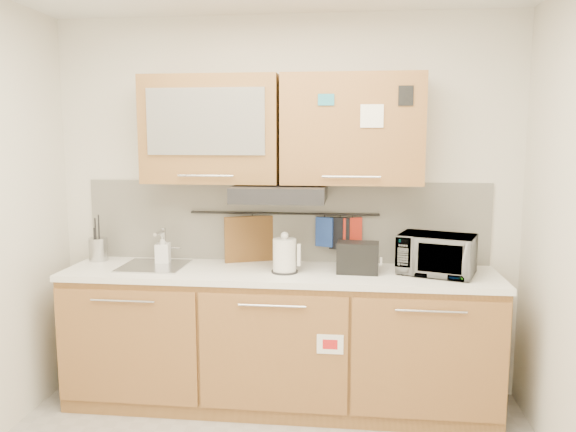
# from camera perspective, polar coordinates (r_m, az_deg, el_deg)

# --- Properties ---
(wall_back) EXTENTS (3.20, 0.00, 3.20)m
(wall_back) POSITION_cam_1_polar(r_m,az_deg,el_deg) (3.91, -0.36, 0.93)
(wall_back) COLOR silver
(wall_back) RESTS_ON ground
(base_cabinet) EXTENTS (2.80, 0.64, 0.88)m
(base_cabinet) POSITION_cam_1_polar(r_m,az_deg,el_deg) (3.83, -0.91, -13.03)
(base_cabinet) COLOR #9C6837
(base_cabinet) RESTS_ON floor
(countertop) EXTENTS (2.82, 0.62, 0.04)m
(countertop) POSITION_cam_1_polar(r_m,az_deg,el_deg) (3.68, -0.93, -5.85)
(countertop) COLOR white
(countertop) RESTS_ON base_cabinet
(backsplash) EXTENTS (2.80, 0.02, 0.56)m
(backsplash) POSITION_cam_1_polar(r_m,az_deg,el_deg) (3.92, -0.38, -0.54)
(backsplash) COLOR silver
(backsplash) RESTS_ON countertop
(upper_cabinets) EXTENTS (1.82, 0.37, 0.70)m
(upper_cabinets) POSITION_cam_1_polar(r_m,az_deg,el_deg) (3.71, -0.77, 8.76)
(upper_cabinets) COLOR #9C6837
(upper_cabinets) RESTS_ON wall_back
(range_hood) EXTENTS (0.60, 0.46, 0.10)m
(range_hood) POSITION_cam_1_polar(r_m,az_deg,el_deg) (3.65, -0.83, 2.32)
(range_hood) COLOR black
(range_hood) RESTS_ON upper_cabinets
(sink) EXTENTS (0.42, 0.40, 0.26)m
(sink) POSITION_cam_1_polar(r_m,az_deg,el_deg) (3.89, -13.43, -4.94)
(sink) COLOR silver
(sink) RESTS_ON countertop
(utensil_rail) EXTENTS (1.30, 0.02, 0.02)m
(utensil_rail) POSITION_cam_1_polar(r_m,az_deg,el_deg) (3.87, -0.45, 0.26)
(utensil_rail) COLOR black
(utensil_rail) RESTS_ON backsplash
(utensil_crock) EXTENTS (0.16, 0.16, 0.32)m
(utensil_crock) POSITION_cam_1_polar(r_m,az_deg,el_deg) (4.17, -18.70, -3.19)
(utensil_crock) COLOR #ABACB0
(utensil_crock) RESTS_ON countertop
(kettle) EXTENTS (0.19, 0.17, 0.27)m
(kettle) POSITION_cam_1_polar(r_m,az_deg,el_deg) (3.60, -0.33, -4.13)
(kettle) COLOR silver
(kettle) RESTS_ON countertop
(toaster) EXTENTS (0.27, 0.17, 0.20)m
(toaster) POSITION_cam_1_polar(r_m,az_deg,el_deg) (3.62, 7.10, -4.18)
(toaster) COLOR black
(toaster) RESTS_ON countertop
(microwave) EXTENTS (0.54, 0.44, 0.25)m
(microwave) POSITION_cam_1_polar(r_m,az_deg,el_deg) (3.68, 14.85, -3.79)
(microwave) COLOR #999999
(microwave) RESTS_ON countertop
(soap_bottle) EXTENTS (0.10, 0.11, 0.21)m
(soap_bottle) POSITION_cam_1_polar(r_m,az_deg,el_deg) (3.95, -12.61, -3.26)
(soap_bottle) COLOR #999999
(soap_bottle) RESTS_ON countertop
(cutting_board) EXTENTS (0.37, 0.17, 0.48)m
(cutting_board) POSITION_cam_1_polar(r_m,az_deg,el_deg) (3.93, -3.66, -3.45)
(cutting_board) COLOR brown
(cutting_board) RESTS_ON utensil_rail
(oven_mitt) EXTENTS (0.12, 0.07, 0.20)m
(oven_mitt) POSITION_cam_1_polar(r_m,az_deg,el_deg) (3.85, 3.73, -1.62)
(oven_mitt) COLOR navy
(oven_mitt) RESTS_ON utensil_rail
(dark_pouch) EXTENTS (0.14, 0.06, 0.22)m
(dark_pouch) POSITION_cam_1_polar(r_m,az_deg,el_deg) (3.85, 5.30, -1.77)
(dark_pouch) COLOR black
(dark_pouch) RESTS_ON utensil_rail
(pot_holder) EXTENTS (0.13, 0.07, 0.16)m
(pot_holder) POSITION_cam_1_polar(r_m,az_deg,el_deg) (3.84, 6.55, -1.39)
(pot_holder) COLOR red
(pot_holder) RESTS_ON utensil_rail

